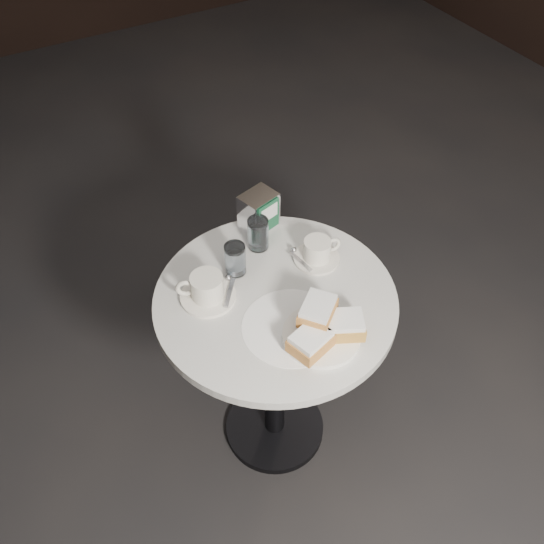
{
  "coord_description": "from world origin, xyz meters",
  "views": [
    {
      "loc": [
        -0.57,
        -0.99,
        2.04
      ],
      "look_at": [
        0.0,
        0.02,
        0.83
      ],
      "focal_mm": 40.0,
      "sensor_mm": 36.0,
      "label": 1
    }
  ],
  "objects": [
    {
      "name": "water_glass_right",
      "position": [
        0.06,
        0.21,
        0.8
      ],
      "size": [
        0.08,
        0.08,
        0.1
      ],
      "rotation": [
        0.0,
        0.0,
        -0.41
      ],
      "color": "white",
      "rests_on": "cafe_table"
    },
    {
      "name": "beignet_plate",
      "position": [
        0.04,
        -0.19,
        0.78
      ],
      "size": [
        0.24,
        0.22,
        0.1
      ],
      "rotation": [
        0.0,
        0.0,
        -0.02
      ],
      "color": "white",
      "rests_on": "cafe_table"
    },
    {
      "name": "cafe_table",
      "position": [
        0.0,
        0.0,
        0.55
      ],
      "size": [
        0.7,
        0.7,
        0.74
      ],
      "color": "black",
      "rests_on": "ground"
    },
    {
      "name": "coffee_cup_right",
      "position": [
        0.19,
        0.07,
        0.78
      ],
      "size": [
        0.16,
        0.16,
        0.07
      ],
      "rotation": [
        0.0,
        0.0,
        -0.12
      ],
      "color": "silver",
      "rests_on": "cafe_table"
    },
    {
      "name": "napkin_dispenser",
      "position": [
        0.1,
        0.29,
        0.81
      ],
      "size": [
        0.13,
        0.11,
        0.13
      ],
      "rotation": [
        0.0,
        0.0,
        0.27
      ],
      "color": "white",
      "rests_on": "cafe_table"
    },
    {
      "name": "water_glass_left",
      "position": [
        -0.05,
        0.15,
        0.79
      ],
      "size": [
        0.07,
        0.07,
        0.1
      ],
      "rotation": [
        0.0,
        0.0,
        -0.22
      ],
      "color": "silver",
      "rests_on": "cafe_table"
    },
    {
      "name": "sugar_spill",
      "position": [
        -0.02,
        -0.12,
        0.75
      ],
      "size": [
        0.33,
        0.33,
        0.0
      ],
      "primitive_type": "cylinder",
      "rotation": [
        0.0,
        0.0,
        -0.22
      ],
      "color": "white",
      "rests_on": "cafe_table"
    },
    {
      "name": "ground",
      "position": [
        0.0,
        0.0,
        0.0
      ],
      "size": [
        7.0,
        7.0,
        0.0
      ],
      "primitive_type": "plane",
      "color": "black",
      "rests_on": "ground"
    },
    {
      "name": "coffee_cup_left",
      "position": [
        -0.17,
        0.09,
        0.78
      ],
      "size": [
        0.21,
        0.21,
        0.08
      ],
      "rotation": [
        0.0,
        0.0,
        -0.4
      ],
      "color": "white",
      "rests_on": "cafe_table"
    }
  ]
}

